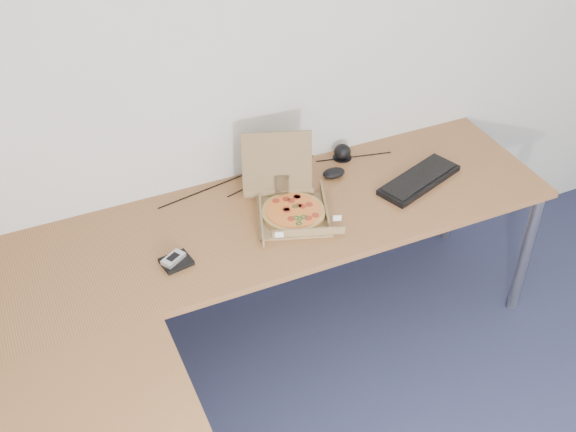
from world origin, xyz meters
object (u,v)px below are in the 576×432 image
pizza_box (292,207)px  wallet (176,262)px  keyboard (419,180)px  drinking_glass (282,187)px  desk (229,316)px

pizza_box → wallet: pizza_box is taller
keyboard → pizza_box: bearing=157.7°
drinking_glass → wallet: size_ratio=0.96×
desk → drinking_glass: size_ratio=23.01×
drinking_glass → keyboard: bearing=-14.2°
pizza_box → keyboard: bearing=17.2°
drinking_glass → keyboard: 0.62m
drinking_glass → keyboard: drinking_glass is taller
desk → keyboard: size_ratio=6.03×
desk → keyboard: (1.05, 0.39, 0.04)m
wallet → keyboard: bearing=-5.7°
keyboard → wallet: (-1.15, -0.07, -0.00)m
keyboard → wallet: bearing=163.8°
drinking_glass → wallet: drinking_glass is taller
pizza_box → drinking_glass: (0.01, 0.13, 0.02)m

